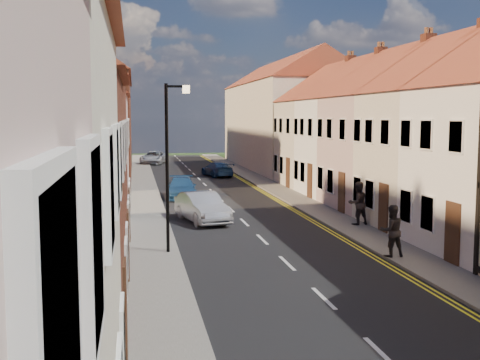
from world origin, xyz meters
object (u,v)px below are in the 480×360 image
car_distant (154,158)px  pedestrian_right (391,231)px  pedestrian_right_b (358,203)px  car_far_b (217,169)px  lamppost (169,157)px  car_mid (202,207)px  car_far (181,188)px

car_distant → pedestrian_right: pedestrian_right is taller
pedestrian_right → pedestrian_right_b: (1.11, 6.08, 0.07)m
car_far_b → lamppost: bearing=67.4°
car_mid → car_far_b: size_ratio=1.02×
car_mid → pedestrian_right_b: pedestrian_right_b is taller
car_distant → pedestrian_right_b: 38.41m
pedestrian_right → car_far_b: size_ratio=0.43×
lamppost → car_far: lamppost is taller
car_far_b → pedestrian_right_b: pedestrian_right_b is taller
car_far → car_far_b: bearing=76.6°
car_far_b → pedestrian_right_b: size_ratio=2.16×
car_mid → pedestrian_right: bearing=-69.6°
pedestrian_right → lamppost: bearing=-17.1°
car_distant → car_far_b: 14.70m
car_far_b → car_mid: bearing=68.9°
car_mid → car_distant: car_mid is taller
car_far_b → pedestrian_right_b: bearing=86.1°
pedestrian_right → car_far: bearing=-72.5°
pedestrian_right → pedestrian_right_b: pedestrian_right_b is taller
car_mid → car_distant: bearing=78.9°
car_far → car_far_b: size_ratio=1.03×
pedestrian_right_b → car_distant: bearing=-91.9°
car_far → pedestrian_right_b: pedestrian_right_b is taller
car_distant → pedestrian_right: (6.74, -43.67, 0.34)m
lamppost → car_mid: bearing=73.9°
car_far → pedestrian_right: (5.94, -17.10, 0.40)m
lamppost → car_mid: lamppost is taller
lamppost → car_far: 15.38m
pedestrian_right → car_mid: bearing=-58.3°
pedestrian_right → car_far_b: pedestrian_right is taller
car_far → car_distant: bearing=95.7°
car_far → car_mid: bearing=-84.0°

